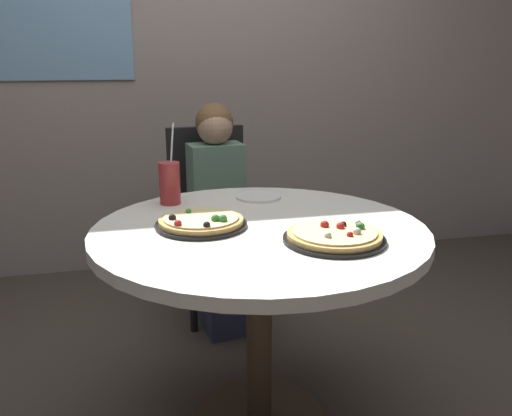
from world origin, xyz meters
TOP-DOWN VIEW (x-y plane):
  - wall_with_window at (-0.00, 1.72)m, footprint 5.20×0.14m
  - dining_table at (0.00, 0.00)m, footprint 1.11×1.11m
  - chair_wooden at (-0.01, 1.00)m, footprint 0.44×0.44m
  - diner_child at (0.01, 0.82)m, footprint 0.29×0.42m
  - pizza_veggie at (-0.19, 0.04)m, footprint 0.30×0.30m
  - pizza_cheese at (0.19, -0.20)m, footprint 0.31×0.31m
  - soda_cup at (-0.26, 0.36)m, footprint 0.08×0.08m
  - plate_small at (0.09, 0.37)m, footprint 0.18×0.18m

SIDE VIEW (x-z plane):
  - diner_child at x=0.01m, z-range -0.06..1.02m
  - chair_wooden at x=-0.01m, z-range 0.06..1.01m
  - dining_table at x=0.00m, z-range 0.26..1.01m
  - plate_small at x=0.09m, z-range 0.75..0.76m
  - pizza_veggie at x=-0.19m, z-range 0.74..0.79m
  - pizza_cheese at x=0.19m, z-range 0.74..0.79m
  - soda_cup at x=-0.26m, z-range 0.68..0.98m
  - wall_with_window at x=0.00m, z-range 0.00..2.90m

